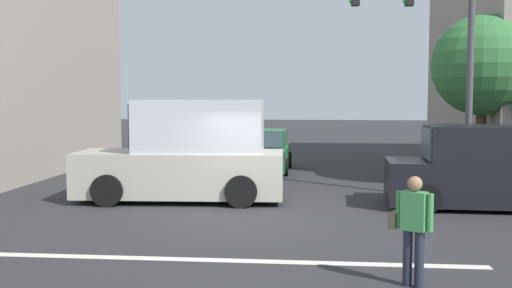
% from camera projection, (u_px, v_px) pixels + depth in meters
% --- Properties ---
extents(ground_plane, '(120.00, 120.00, 0.00)m').
position_uv_depth(ground_plane, '(247.00, 219.00, 13.87)').
color(ground_plane, '#2B2B2D').
extents(lane_marking_stripe, '(9.00, 0.24, 0.01)m').
position_uv_depth(lane_marking_stripe, '(224.00, 260.00, 10.40)').
color(lane_marking_stripe, silver).
rests_on(lane_marking_stripe, ground).
extents(street_tree, '(3.15, 3.15, 5.39)m').
position_uv_depth(street_tree, '(483.00, 66.00, 18.59)').
color(street_tree, '#4C3823').
rests_on(street_tree, ground).
extents(traffic_light_mast, '(4.86, 0.72, 6.20)m').
position_uv_depth(traffic_light_mast, '(435.00, 47.00, 16.01)').
color(traffic_light_mast, '#47474C').
rests_on(traffic_light_mast, ground).
extents(van_approaching_near, '(4.67, 2.18, 2.11)m').
position_uv_depth(van_approaching_near, '(483.00, 169.00, 15.19)').
color(van_approaching_near, black).
rests_on(van_approaching_near, ground).
extents(box_truck_crossing_rightbound, '(5.69, 2.45, 2.75)m').
position_uv_depth(box_truck_crossing_rightbound, '(188.00, 155.00, 16.30)').
color(box_truck_crossing_rightbound, '#B7B29E').
rests_on(box_truck_crossing_rightbound, ground).
extents(sedan_crossing_leftbound, '(1.90, 4.11, 1.58)m').
position_uv_depth(sedan_crossing_leftbound, '(265.00, 153.00, 22.86)').
color(sedan_crossing_leftbound, '#1E6033').
rests_on(sedan_crossing_leftbound, ground).
extents(pedestrian_foreground_with_bag, '(0.64, 0.52, 1.67)m').
position_uv_depth(pedestrian_foreground_with_bag, '(413.00, 224.00, 8.91)').
color(pedestrian_foreground_with_bag, '#232838').
rests_on(pedestrian_foreground_with_bag, ground).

